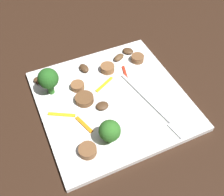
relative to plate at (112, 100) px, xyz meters
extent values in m
plane|color=black|center=(0.00, 0.00, -0.01)|extent=(1.40, 1.40, 0.00)
cube|color=white|center=(0.00, 0.00, 0.00)|extent=(0.27, 0.27, 0.01)
cube|color=silver|center=(0.03, 0.06, 0.01)|extent=(0.14, 0.03, 0.00)
cube|color=silver|center=(0.11, 0.07, 0.01)|extent=(0.04, 0.02, 0.00)
cylinder|color=#347525|center=(0.08, -0.04, 0.01)|extent=(0.01, 0.01, 0.02)
sphere|color=#2D6B23|center=(0.08, -0.04, 0.03)|extent=(0.04, 0.04, 0.04)
cylinder|color=#296420|center=(-0.06, -0.10, 0.02)|extent=(0.01, 0.01, 0.03)
sphere|color=#235B1E|center=(-0.06, -0.10, 0.04)|extent=(0.04, 0.04, 0.04)
cylinder|color=brown|center=(0.09, -0.08, 0.01)|extent=(0.04, 0.04, 0.01)
cylinder|color=brown|center=(-0.07, 0.02, 0.01)|extent=(0.04, 0.04, 0.01)
cylinder|color=brown|center=(-0.07, 0.09, 0.01)|extent=(0.04, 0.04, 0.01)
cylinder|color=brown|center=(-0.05, -0.05, 0.01)|extent=(0.04, 0.04, 0.01)
cylinder|color=brown|center=(-0.02, -0.05, 0.01)|extent=(0.05, 0.05, 0.01)
ellipsoid|color=#4C331E|center=(0.01, -0.03, 0.01)|extent=(0.02, 0.02, 0.01)
ellipsoid|color=#4C331E|center=(-0.10, -0.02, 0.01)|extent=(0.03, 0.02, 0.01)
ellipsoid|color=brown|center=(-0.10, 0.06, 0.01)|extent=(0.02, 0.03, 0.01)
ellipsoid|color=#4C331E|center=(-0.11, 0.09, 0.01)|extent=(0.03, 0.03, 0.01)
ellipsoid|color=#4C331E|center=(-0.10, -0.11, 0.01)|extent=(0.03, 0.04, 0.01)
cube|color=orange|center=(0.04, -0.07, 0.01)|extent=(0.04, 0.02, 0.00)
cube|color=red|center=(-0.05, 0.05, 0.01)|extent=(0.04, 0.02, 0.00)
cube|color=yellow|center=(-0.04, 0.00, 0.01)|extent=(0.03, 0.05, 0.00)
cube|color=yellow|center=(0.00, -0.10, 0.01)|extent=(0.03, 0.05, 0.00)
camera|label=1|loc=(0.30, -0.14, 0.40)|focal=42.85mm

